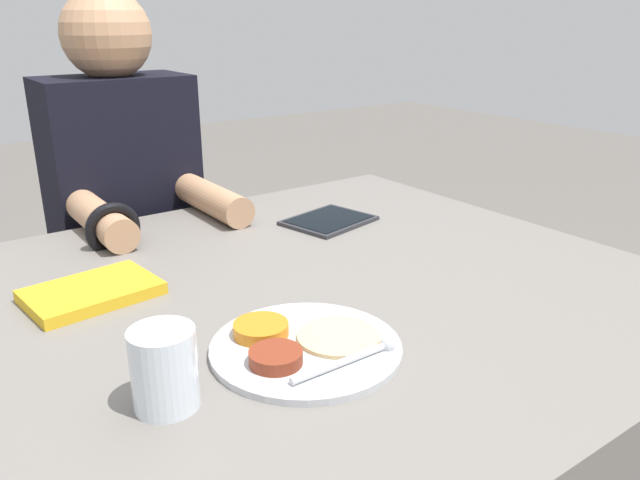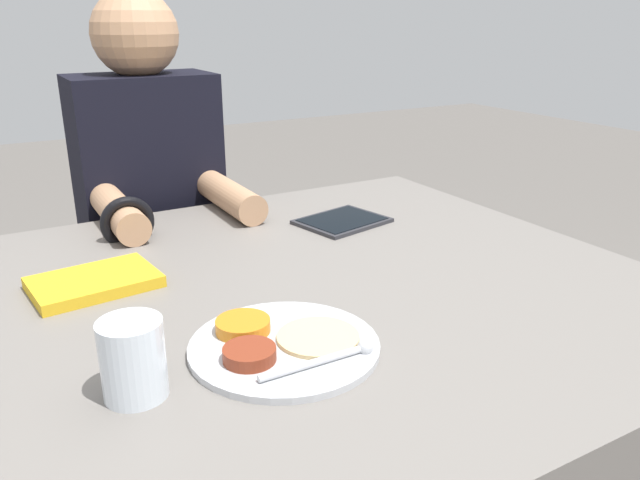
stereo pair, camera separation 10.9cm
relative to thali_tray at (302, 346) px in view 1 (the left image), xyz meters
The scene contains 6 objects.
dining_table 0.45m from the thali_tray, 55.01° to the left, with size 1.20×1.07×0.77m.
thali_tray is the anchor object (origin of this frame).
red_notebook 0.39m from the thali_tray, 117.81° to the left, with size 0.21×0.16×0.02m.
tablet_device 0.56m from the thali_tray, 49.72° to the left, with size 0.21×0.18×0.01m.
person_diner 0.88m from the thali_tray, 86.18° to the left, with size 0.35×0.47×1.27m.
drinking_glass 0.20m from the thali_tray, behind, with size 0.08×0.08×0.10m.
Camera 1 is at (-0.55, -0.80, 1.21)m, focal length 35.00 mm.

